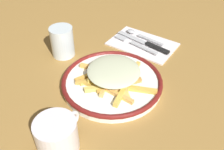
{
  "coord_description": "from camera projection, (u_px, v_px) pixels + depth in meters",
  "views": [
    {
      "loc": [
        -0.46,
        -0.32,
        0.5
      ],
      "look_at": [
        0.0,
        0.0,
        0.04
      ],
      "focal_mm": 42.11,
      "sensor_mm": 36.0,
      "label": 1
    }
  ],
  "objects": [
    {
      "name": "plate",
      "position": [
        112.0,
        82.0,
        0.74
      ],
      "size": [
        0.28,
        0.28,
        0.03
      ],
      "color": "white",
      "rests_on": "ground_plane"
    },
    {
      "name": "coffee_mug",
      "position": [
        57.0,
        135.0,
        0.56
      ],
      "size": [
        0.12,
        0.09,
        0.08
      ],
      "color": "white",
      "rests_on": "ground_plane"
    },
    {
      "name": "fork",
      "position": [
        136.0,
        44.0,
        0.89
      ],
      "size": [
        0.04,
        0.18,
        0.01
      ],
      "color": "silver",
      "rests_on": "napkin"
    },
    {
      "name": "fries_heap",
      "position": [
        112.0,
        74.0,
        0.72
      ],
      "size": [
        0.21,
        0.25,
        0.04
      ],
      "color": "gold",
      "rests_on": "plate"
    },
    {
      "name": "knife",
      "position": [
        147.0,
        44.0,
        0.9
      ],
      "size": [
        0.04,
        0.21,
        0.01
      ],
      "color": "black",
      "rests_on": "napkin"
    },
    {
      "name": "spoon",
      "position": [
        138.0,
        35.0,
        0.94
      ],
      "size": [
        0.03,
        0.15,
        0.01
      ],
      "color": "silver",
      "rests_on": "napkin"
    },
    {
      "name": "ground_plane",
      "position": [
        112.0,
        86.0,
        0.75
      ],
      "size": [
        2.6,
        2.6,
        0.0
      ],
      "primitive_type": "plane",
      "color": "olive"
    },
    {
      "name": "napkin",
      "position": [
        142.0,
        43.0,
        0.91
      ],
      "size": [
        0.15,
        0.22,
        0.01
      ],
      "primitive_type": "cube",
      "rotation": [
        0.0,
        0.0,
        0.01
      ],
      "color": "white",
      "rests_on": "ground_plane"
    },
    {
      "name": "water_glass",
      "position": [
        62.0,
        42.0,
        0.84
      ],
      "size": [
        0.07,
        0.07,
        0.1
      ],
      "primitive_type": "cylinder",
      "color": "silver",
      "rests_on": "ground_plane"
    }
  ]
}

